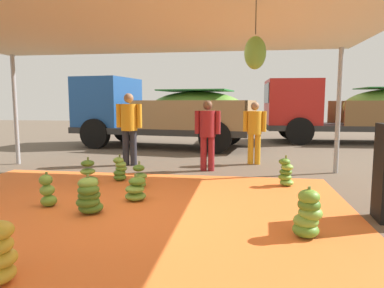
{
  "coord_description": "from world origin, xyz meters",
  "views": [
    {
      "loc": [
        1.79,
        -4.63,
        1.54
      ],
      "look_at": [
        0.77,
        2.23,
        0.71
      ],
      "focal_mm": 32.72,
      "sensor_mm": 36.0,
      "label": 1
    }
  ],
  "objects_px": {
    "banana_bunch_7": "(89,197)",
    "cargo_truck_main": "(160,111)",
    "worker_2": "(208,130)",
    "banana_bunch_10": "(89,173)",
    "banana_bunch_1": "(308,215)",
    "banana_bunch_9": "(120,170)",
    "banana_bunch_3": "(136,190)",
    "banana_bunch_0": "(47,192)",
    "banana_bunch_5": "(139,177)",
    "banana_bunch_6": "(286,173)",
    "worker_0": "(129,124)",
    "cargo_truck_far": "(355,109)",
    "worker_1": "(255,128)"
  },
  "relations": [
    {
      "from": "worker_2",
      "to": "banana_bunch_10",
      "type": "bearing_deg",
      "value": -142.87
    },
    {
      "from": "banana_bunch_1",
      "to": "banana_bunch_7",
      "type": "distance_m",
      "value": 2.87
    },
    {
      "from": "banana_bunch_3",
      "to": "cargo_truck_main",
      "type": "height_order",
      "value": "cargo_truck_main"
    },
    {
      "from": "banana_bunch_1",
      "to": "banana_bunch_5",
      "type": "distance_m",
      "value": 3.24
    },
    {
      "from": "banana_bunch_5",
      "to": "cargo_truck_main",
      "type": "distance_m",
      "value": 6.06
    },
    {
      "from": "banana_bunch_0",
      "to": "worker_0",
      "type": "bearing_deg",
      "value": 88.49
    },
    {
      "from": "banana_bunch_1",
      "to": "banana_bunch_10",
      "type": "relative_size",
      "value": 1.17
    },
    {
      "from": "banana_bunch_1",
      "to": "worker_0",
      "type": "distance_m",
      "value": 5.5
    },
    {
      "from": "worker_1",
      "to": "worker_2",
      "type": "distance_m",
      "value": 1.46
    },
    {
      "from": "banana_bunch_3",
      "to": "banana_bunch_9",
      "type": "bearing_deg",
      "value": 119.09
    },
    {
      "from": "banana_bunch_5",
      "to": "cargo_truck_main",
      "type": "relative_size",
      "value": 0.08
    },
    {
      "from": "banana_bunch_1",
      "to": "banana_bunch_5",
      "type": "relative_size",
      "value": 1.22
    },
    {
      "from": "banana_bunch_9",
      "to": "worker_2",
      "type": "xyz_separation_m",
      "value": [
        1.6,
        1.28,
        0.7
      ]
    },
    {
      "from": "cargo_truck_main",
      "to": "worker_1",
      "type": "xyz_separation_m",
      "value": [
        3.16,
        -3.07,
        -0.33
      ]
    },
    {
      "from": "banana_bunch_7",
      "to": "cargo_truck_far",
      "type": "height_order",
      "value": "cargo_truck_far"
    },
    {
      "from": "banana_bunch_3",
      "to": "worker_2",
      "type": "relative_size",
      "value": 0.29
    },
    {
      "from": "banana_bunch_0",
      "to": "cargo_truck_far",
      "type": "height_order",
      "value": "cargo_truck_far"
    },
    {
      "from": "banana_bunch_3",
      "to": "cargo_truck_main",
      "type": "bearing_deg",
      "value": 100.46
    },
    {
      "from": "cargo_truck_far",
      "to": "worker_1",
      "type": "height_order",
      "value": "cargo_truck_far"
    },
    {
      "from": "banana_bunch_0",
      "to": "banana_bunch_5",
      "type": "distance_m",
      "value": 1.64
    },
    {
      "from": "banana_bunch_0",
      "to": "banana_bunch_9",
      "type": "height_order",
      "value": "banana_bunch_9"
    },
    {
      "from": "banana_bunch_3",
      "to": "worker_0",
      "type": "xyz_separation_m",
      "value": [
        -1.11,
        3.02,
        0.85
      ]
    },
    {
      "from": "banana_bunch_9",
      "to": "worker_0",
      "type": "relative_size",
      "value": 0.29
    },
    {
      "from": "banana_bunch_5",
      "to": "banana_bunch_7",
      "type": "xyz_separation_m",
      "value": [
        -0.26,
        -1.52,
        0.04
      ]
    },
    {
      "from": "banana_bunch_1",
      "to": "banana_bunch_9",
      "type": "height_order",
      "value": "banana_bunch_1"
    },
    {
      "from": "banana_bunch_1",
      "to": "cargo_truck_main",
      "type": "xyz_separation_m",
      "value": [
        -3.63,
        7.83,
        0.96
      ]
    },
    {
      "from": "banana_bunch_1",
      "to": "cargo_truck_far",
      "type": "relative_size",
      "value": 0.08
    },
    {
      "from": "banana_bunch_7",
      "to": "banana_bunch_1",
      "type": "bearing_deg",
      "value": -8.74
    },
    {
      "from": "banana_bunch_3",
      "to": "worker_2",
      "type": "height_order",
      "value": "worker_2"
    },
    {
      "from": "banana_bunch_5",
      "to": "cargo_truck_far",
      "type": "xyz_separation_m",
      "value": [
        6.02,
        8.19,
        1.07
      ]
    },
    {
      "from": "banana_bunch_10",
      "to": "worker_2",
      "type": "relative_size",
      "value": 0.32
    },
    {
      "from": "banana_bunch_3",
      "to": "worker_1",
      "type": "height_order",
      "value": "worker_1"
    },
    {
      "from": "banana_bunch_7",
      "to": "banana_bunch_9",
      "type": "distance_m",
      "value": 2.07
    },
    {
      "from": "banana_bunch_9",
      "to": "banana_bunch_7",
      "type": "bearing_deg",
      "value": -81.69
    },
    {
      "from": "banana_bunch_3",
      "to": "banana_bunch_7",
      "type": "distance_m",
      "value": 0.84
    },
    {
      "from": "worker_0",
      "to": "banana_bunch_0",
      "type": "bearing_deg",
      "value": -91.51
    },
    {
      "from": "banana_bunch_9",
      "to": "banana_bunch_0",
      "type": "bearing_deg",
      "value": -104.11
    },
    {
      "from": "banana_bunch_6",
      "to": "banana_bunch_10",
      "type": "xyz_separation_m",
      "value": [
        -3.69,
        -0.33,
        -0.03
      ]
    },
    {
      "from": "banana_bunch_6",
      "to": "worker_2",
      "type": "xyz_separation_m",
      "value": [
        -1.58,
        1.26,
        0.68
      ]
    },
    {
      "from": "banana_bunch_0",
      "to": "worker_2",
      "type": "height_order",
      "value": "worker_2"
    },
    {
      "from": "banana_bunch_5",
      "to": "banana_bunch_6",
      "type": "bearing_deg",
      "value": 11.71
    },
    {
      "from": "banana_bunch_5",
      "to": "banana_bunch_10",
      "type": "height_order",
      "value": "banana_bunch_10"
    },
    {
      "from": "banana_bunch_6",
      "to": "worker_1",
      "type": "xyz_separation_m",
      "value": [
        -0.52,
        2.26,
        0.66
      ]
    },
    {
      "from": "banana_bunch_6",
      "to": "banana_bunch_0",
      "type": "bearing_deg",
      "value": -153.29
    },
    {
      "from": "banana_bunch_7",
      "to": "cargo_truck_main",
      "type": "xyz_separation_m",
      "value": [
        -0.79,
        7.39,
        0.99
      ]
    },
    {
      "from": "banana_bunch_7",
      "to": "worker_2",
      "type": "xyz_separation_m",
      "value": [
        1.3,
        3.32,
        0.68
      ]
    },
    {
      "from": "cargo_truck_main",
      "to": "worker_0",
      "type": "xyz_separation_m",
      "value": [
        0.13,
        -3.65,
        -0.21
      ]
    },
    {
      "from": "banana_bunch_7",
      "to": "worker_1",
      "type": "distance_m",
      "value": 4.97
    },
    {
      "from": "banana_bunch_6",
      "to": "banana_bunch_7",
      "type": "xyz_separation_m",
      "value": [
        -2.88,
        -2.06,
        -0.0
      ]
    },
    {
      "from": "banana_bunch_10",
      "to": "worker_0",
      "type": "xyz_separation_m",
      "value": [
        0.15,
        2.01,
        0.81
      ]
    }
  ]
}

